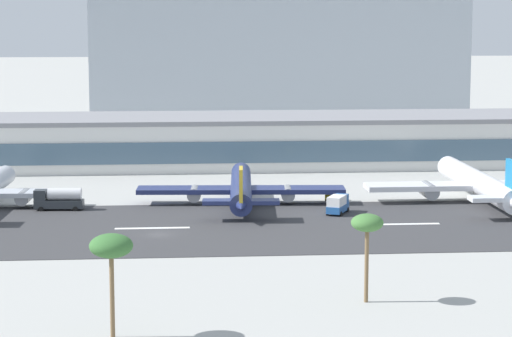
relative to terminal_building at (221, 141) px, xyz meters
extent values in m
plane|color=#A8A8A3|center=(-13.56, -76.59, -5.66)|extent=(1400.00, 1400.00, 0.00)
cube|color=#38383A|center=(-13.56, -71.58, -5.62)|extent=(800.00, 42.39, 0.08)
cube|color=white|center=(-14.60, -71.58, -5.58)|extent=(12.00, 1.20, 0.01)
cube|color=white|center=(26.30, -71.58, -5.58)|extent=(12.00, 1.20, 0.01)
cube|color=silver|center=(0.00, 0.06, -0.50)|extent=(169.52, 26.50, 10.31)
cube|color=#476075|center=(0.00, -13.34, -1.02)|extent=(164.44, 0.30, 4.64)
cube|color=gray|center=(0.00, 0.06, 5.15)|extent=(171.22, 26.76, 1.00)
cube|color=#A8B2BC|center=(23.02, 102.00, 13.52)|extent=(117.24, 34.03, 38.36)
sphere|color=silver|center=(-43.69, -30.57, -2.75)|extent=(3.57, 3.57, 3.57)
cylinder|color=gray|center=(-37.57, -50.59, -3.78)|extent=(2.79, 5.42, 2.45)
cylinder|color=navy|center=(1.19, -49.34, -2.73)|extent=(6.34, 38.02, 3.78)
sphere|color=navy|center=(2.48, -30.46, -2.73)|extent=(3.60, 3.60, 3.60)
cone|color=navy|center=(-0.09, -68.22, -2.73)|extent=(3.86, 7.03, 3.41)
cube|color=navy|center=(1.14, -50.09, -3.11)|extent=(37.84, 8.21, 0.83)
cylinder|color=gray|center=(9.57, -50.67, -3.77)|extent=(2.81, 5.45, 2.46)
cylinder|color=gray|center=(-7.29, -49.52, -3.77)|extent=(2.81, 5.45, 2.46)
cube|color=navy|center=(0.01, -66.71, -2.35)|extent=(12.95, 3.98, 0.67)
cube|color=gold|center=(0.01, -66.71, 0.30)|extent=(0.95, 5.14, 6.06)
cylinder|color=black|center=(1.07, -51.23, -5.14)|extent=(0.68, 0.68, 1.04)
cylinder|color=silver|center=(44.96, -49.92, -2.37)|extent=(4.40, 42.52, 4.25)
sphere|color=silver|center=(44.88, -28.67, -2.37)|extent=(4.04, 4.04, 4.04)
cube|color=silver|center=(44.96, -50.77, -2.79)|extent=(42.09, 6.53, 0.94)
cylinder|color=gray|center=(35.49, -50.80, -3.54)|extent=(2.78, 5.96, 2.76)
cube|color=silver|center=(45.03, -69.47, -1.94)|extent=(14.32, 3.56, 0.75)
cylinder|color=black|center=(44.96, -52.04, -5.08)|extent=(0.77, 0.77, 1.17)
cube|color=#23569E|center=(17.04, -61.54, -4.61)|extent=(4.76, 6.45, 1.20)
cube|color=silver|center=(16.73, -62.19, -3.21)|extent=(3.94, 4.89, 1.60)
cube|color=#23569E|center=(17.97, -59.59, -3.26)|extent=(2.72, 2.47, 1.50)
cylinder|color=black|center=(19.03, -60.17, -5.21)|extent=(0.64, 0.93, 0.90)
cylinder|color=black|center=(16.86, -59.13, -5.21)|extent=(0.64, 0.93, 0.90)
cylinder|color=black|center=(17.21, -63.95, -5.21)|extent=(0.64, 0.93, 0.90)
cylinder|color=black|center=(15.05, -62.92, -5.21)|extent=(0.64, 0.93, 0.90)
cube|color=#2D3338|center=(-31.08, -54.01, -4.51)|extent=(8.64, 3.10, 1.40)
cylinder|color=silver|center=(-30.06, -54.07, -2.76)|extent=(5.89, 2.44, 2.10)
cube|color=#2D3338|center=(-34.31, -53.82, -2.91)|extent=(2.18, 2.51, 1.80)
cylinder|color=black|center=(-33.97, -52.54, -5.21)|extent=(0.91, 0.33, 0.90)
cylinder|color=black|center=(-34.13, -55.13, -5.21)|extent=(0.91, 0.33, 0.90)
cylinder|color=black|center=(-28.04, -52.89, -5.21)|extent=(0.91, 0.33, 0.90)
cylinder|color=black|center=(-28.19, -55.48, -5.21)|extent=(0.91, 0.33, 0.90)
cube|color=gold|center=(18.33, -48.18, -4.86)|extent=(3.33, 3.45, 1.00)
cube|color=black|center=(18.33, -48.18, -3.91)|extent=(2.23, 2.28, 0.90)
cylinder|color=black|center=(19.68, -47.88, -5.36)|extent=(0.61, 0.63, 0.60)
cylinder|color=black|center=(18.48, -46.81, -5.36)|extent=(0.61, 0.63, 0.60)
cylinder|color=black|center=(18.18, -49.55, -5.36)|extent=(0.61, 0.63, 0.60)
cylinder|color=black|center=(16.99, -48.48, -5.36)|extent=(0.61, 0.63, 0.60)
cylinder|color=brown|center=(-17.95, -130.02, -0.67)|extent=(0.50, 0.50, 9.98)
ellipsoid|color=#386B33|center=(-17.95, -130.02, 4.32)|extent=(4.64, 4.64, 2.55)
cylinder|color=brown|center=(11.52, -118.14, -0.83)|extent=(0.48, 0.48, 9.66)
ellipsoid|color=#427538|center=(11.52, -118.14, 4.00)|extent=(3.87, 3.87, 2.13)
camera|label=1|loc=(-11.75, -241.40, 28.50)|focal=75.40mm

